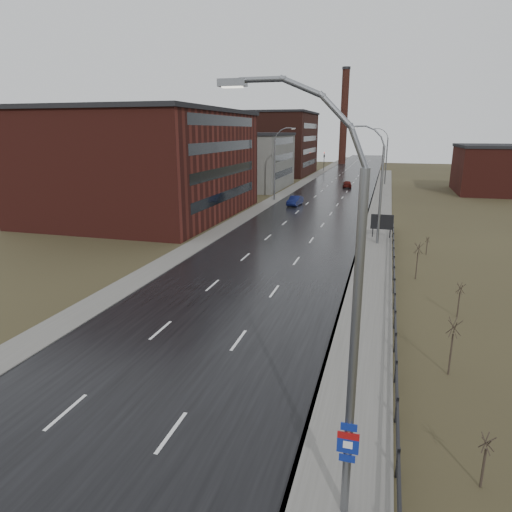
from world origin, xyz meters
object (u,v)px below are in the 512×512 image
Objects in this scene: streetlight_main at (343,322)px; billboard at (382,223)px; car_far at (347,184)px; car_near at (295,201)px.

billboard is (0.63, 36.70, -4.32)m from streetlight_main.
billboard is 0.62× the size of car_far.
streetlight_main reaches higher than billboard.
car_near is 1.03× the size of car_far.
streetlight_main is 80.96m from car_far.
car_far is at bearing 82.53° from car_near.
billboard is at bearing 89.02° from streetlight_main.
car_far is (-6.71, 80.50, -5.35)m from streetlight_main.
billboard is at bearing 93.17° from car_far.
car_far reaches higher than car_near.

